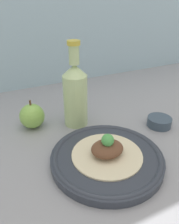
% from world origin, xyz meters
% --- Properties ---
extents(ground_plane, '(1.80, 1.10, 0.04)m').
position_xyz_m(ground_plane, '(0.00, 0.00, -0.02)').
color(ground_plane, gray).
extents(plate, '(0.27, 0.27, 0.02)m').
position_xyz_m(plate, '(-0.05, -0.04, 0.01)').
color(plate, '#2D333D').
rests_on(plate, ground_plane).
extents(plated_food, '(0.17, 0.17, 0.06)m').
position_xyz_m(plated_food, '(-0.05, -0.04, 0.03)').
color(plated_food, beige).
rests_on(plated_food, plate).
extents(cider_bottle, '(0.07, 0.07, 0.25)m').
position_xyz_m(cider_bottle, '(-0.05, 0.16, 0.10)').
color(cider_bottle, '#B7D18E').
rests_on(cider_bottle, ground_plane).
extents(apple, '(0.08, 0.08, 0.09)m').
position_xyz_m(apple, '(-0.18, 0.20, 0.04)').
color(apple, '#84B74C').
rests_on(apple, ground_plane).
extents(dipping_bowl, '(0.07, 0.07, 0.03)m').
position_xyz_m(dipping_bowl, '(0.17, 0.03, 0.01)').
color(dipping_bowl, '#384756').
rests_on(dipping_bowl, ground_plane).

